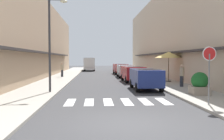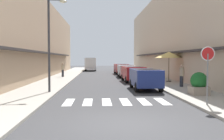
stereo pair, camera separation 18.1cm
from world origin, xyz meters
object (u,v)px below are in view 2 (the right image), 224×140
at_px(parked_car_distant, 121,68).
at_px(cafe_umbrella, 169,55).
at_px(parked_car_far, 126,69).
at_px(street_lamp, 52,35).
at_px(parked_car_near, 145,77).
at_px(parked_car_mid, 133,72).
at_px(round_street_sign, 208,60).
at_px(planter_corner, 199,84).
at_px(delivery_van, 91,63).
at_px(pedestrian_walking_near, 182,75).
at_px(pedestrian_walking_far, 63,69).

distance_m(parked_car_distant, cafe_umbrella, 13.78).
distance_m(parked_car_far, street_lamp, 15.52).
height_order(parked_car_near, parked_car_mid, same).
bearing_deg(round_street_sign, parked_car_near, 104.09).
bearing_deg(parked_car_near, planter_corner, -53.66).
bearing_deg(parked_car_distant, delivery_van, 113.44).
distance_m(street_lamp, cafe_umbrella, 11.52).
relative_size(parked_car_mid, pedestrian_walking_near, 2.59).
relative_size(parked_car_far, cafe_umbrella, 1.65).
bearing_deg(planter_corner, parked_car_mid, 104.51).
bearing_deg(round_street_sign, parked_car_distant, 93.73).
distance_m(parked_car_far, delivery_van, 17.48).
xyz_separation_m(planter_corner, pedestrian_walking_near, (0.38, 4.17, 0.24)).
distance_m(delivery_van, pedestrian_walking_near, 29.40).
relative_size(parked_car_near, delivery_van, 0.74).
relative_size(parked_car_near, round_street_sign, 1.53).
xyz_separation_m(parked_car_far, cafe_umbrella, (3.12, -7.28, 1.62)).
distance_m(cafe_umbrella, planter_corner, 8.69).
height_order(parked_car_mid, pedestrian_walking_near, pedestrian_walking_near).
xyz_separation_m(parked_car_mid, parked_car_far, (0.00, 6.15, 0.00)).
bearing_deg(cafe_umbrella, round_street_sign, -97.41).
bearing_deg(parked_car_far, parked_car_distant, 90.00).
height_order(pedestrian_walking_near, pedestrian_walking_far, pedestrian_walking_near).
relative_size(planter_corner, pedestrian_walking_near, 0.79).
height_order(street_lamp, cafe_umbrella, street_lamp).
relative_size(parked_car_mid, delivery_van, 0.78).
relative_size(parked_car_distant, pedestrian_walking_near, 2.65).
height_order(street_lamp, pedestrian_walking_near, street_lamp).
bearing_deg(cafe_umbrella, planter_corner, -94.30).
bearing_deg(parked_car_distant, planter_corner, -83.49).
relative_size(parked_car_distant, pedestrian_walking_far, 2.68).
distance_m(round_street_sign, cafe_umbrella, 11.65).
bearing_deg(pedestrian_walking_near, parked_car_distant, -18.58).
relative_size(parked_car_near, parked_car_far, 0.90).
bearing_deg(round_street_sign, pedestrian_walking_near, 80.27).
xyz_separation_m(parked_car_near, parked_car_mid, (0.00, 6.22, 0.00)).
relative_size(parked_car_distant, street_lamp, 0.74).
distance_m(parked_car_mid, planter_corner, 9.92).
bearing_deg(planter_corner, parked_car_near, 126.34).
xyz_separation_m(parked_car_distant, delivery_van, (-4.68, 10.79, 0.48)).
xyz_separation_m(parked_car_far, parked_car_distant, (-0.00, 6.04, -0.00)).
bearing_deg(planter_corner, parked_car_distant, 96.51).
relative_size(parked_car_distant, delivery_van, 0.80).
bearing_deg(parked_car_distant, parked_car_far, -90.00).
relative_size(street_lamp, planter_corner, 4.52).
xyz_separation_m(delivery_van, round_street_sign, (6.30, -35.66, 0.72)).
bearing_deg(street_lamp, cafe_umbrella, 35.68).
height_order(parked_car_near, planter_corner, parked_car_near).
height_order(street_lamp, planter_corner, street_lamp).
bearing_deg(delivery_van, pedestrian_walking_far, -98.99).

